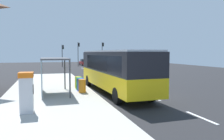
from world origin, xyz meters
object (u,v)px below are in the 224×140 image
(ticket_machine, at_px, (27,92))
(traffic_light_near_side, at_px, (103,50))
(recycling_bin_orange, at_px, (82,86))
(traffic_light_median, at_px, (78,51))
(recycling_bin_blue, at_px, (81,85))
(recycling_bin_yellow, at_px, (78,82))
(white_van, at_px, (99,62))
(bus_shelter, at_px, (50,66))
(bus, at_px, (114,69))
(sedan_near, at_px, (84,62))
(traffic_light_far_side, at_px, (63,52))
(recycling_bin_green, at_px, (79,83))

(ticket_machine, relative_size, traffic_light_near_side, 0.36)
(recycling_bin_orange, height_order, traffic_light_median, traffic_light_median)
(recycling_bin_blue, distance_m, recycling_bin_yellow, 1.40)
(white_van, distance_m, traffic_light_median, 12.22)
(recycling_bin_orange, height_order, bus_shelter, bus_shelter)
(ticket_machine, height_order, recycling_bin_blue, ticket_machine)
(recycling_bin_blue, height_order, traffic_light_median, traffic_light_median)
(recycling_bin_blue, bearing_deg, bus, -10.04)
(white_van, height_order, recycling_bin_yellow, white_van)
(recycling_bin_blue, xyz_separation_m, traffic_light_near_side, (9.70, 31.82, 2.87))
(traffic_light_near_side, bearing_deg, recycling_bin_blue, -106.95)
(sedan_near, height_order, ticket_machine, ticket_machine)
(bus, relative_size, bus_shelter, 2.77)
(ticket_machine, bearing_deg, traffic_light_near_side, 70.61)
(sedan_near, height_order, traffic_light_near_side, traffic_light_near_side)
(sedan_near, xyz_separation_m, bus_shelter, (-8.71, -37.54, 1.31))
(recycling_bin_blue, bearing_deg, sedan_near, 80.02)
(white_van, distance_m, bus_shelter, 23.75)
(white_van, height_order, recycling_bin_blue, white_van)
(recycling_bin_blue, height_order, traffic_light_far_side, traffic_light_far_side)
(ticket_machine, bearing_deg, traffic_light_far_side, 83.24)
(white_van, distance_m, recycling_bin_yellow, 21.13)
(ticket_machine, distance_m, traffic_light_median, 39.70)
(recycling_bin_yellow, distance_m, traffic_light_far_side, 31.34)
(ticket_machine, xyz_separation_m, recycling_bin_green, (3.40, 6.09, -0.52))
(sedan_near, distance_m, traffic_light_far_side, 7.31)
(ticket_machine, xyz_separation_m, traffic_light_median, (8.00, 38.82, 2.34))
(recycling_bin_green, height_order, traffic_light_near_side, traffic_light_near_side)
(traffic_light_far_side, distance_m, traffic_light_median, 3.60)
(traffic_light_far_side, bearing_deg, traffic_light_near_side, -5.32)
(traffic_light_median, xyz_separation_m, bus_shelter, (-6.81, -34.02, -1.41))
(bus, relative_size, recycling_bin_green, 11.68)
(recycling_bin_green, xyz_separation_m, traffic_light_far_side, (1.10, 31.92, 2.50))
(bus, relative_size, recycling_bin_orange, 11.68)
(recycling_bin_green, relative_size, bus_shelter, 0.24)
(recycling_bin_green, height_order, traffic_light_median, traffic_light_median)
(sedan_near, bearing_deg, recycling_bin_orange, -99.80)
(traffic_light_median, bearing_deg, recycling_bin_blue, -97.83)
(white_van, relative_size, sedan_near, 1.17)
(bus, xyz_separation_m, recycling_bin_orange, (-2.49, -0.26, -1.19))
(traffic_light_far_side, bearing_deg, recycling_bin_yellow, -92.02)
(traffic_light_near_side, bearing_deg, recycling_bin_orange, -106.60)
(white_van, bearing_deg, ticket_machine, -110.01)
(white_van, relative_size, recycling_bin_green, 5.49)
(white_van, bearing_deg, recycling_bin_yellow, -107.64)
(recycling_bin_blue, bearing_deg, ticket_machine, -122.24)
(recycling_bin_yellow, bearing_deg, ticket_machine, -116.60)
(bus_shelter, bearing_deg, bus, 1.88)
(traffic_light_far_side, bearing_deg, recycling_bin_orange, -91.90)
(recycling_bin_green, bearing_deg, traffic_light_far_side, 88.02)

